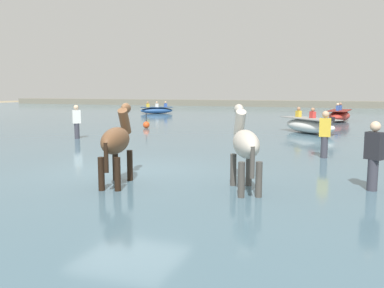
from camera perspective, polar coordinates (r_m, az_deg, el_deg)
ground_plane at (r=10.16m, az=-8.76°, el=-5.21°), size 120.00×120.00×0.00m
water_surface at (r=19.39m, az=5.56°, el=1.30°), size 90.00×90.00×0.25m
horse_lead_bay at (r=8.63m, az=-10.49°, el=0.23°), size 0.78×1.79×1.94m
horse_trailing_pinto at (r=8.06m, az=7.44°, el=-0.25°), size 1.00×1.75×1.94m
boat_mid_channel at (r=34.74m, az=-4.97°, el=4.76°), size 2.78×2.31×1.02m
boat_distant_west at (r=27.73m, az=19.95°, el=3.77°), size 1.60×3.64×1.19m
boat_far_inshore at (r=19.60m, az=16.11°, el=2.52°), size 3.00×3.21×1.17m
person_spectator_far at (r=12.51m, az=18.08°, el=0.93°), size 0.32×0.20×1.63m
person_onlooker_left at (r=17.30m, az=-15.84°, el=2.76°), size 0.37×0.37×1.63m
person_wading_close at (r=8.75m, az=24.06°, el=-2.06°), size 0.38×0.35×1.63m
channel_buoy at (r=21.41m, az=-6.42°, el=2.70°), size 0.35×0.35×0.80m
far_shoreline at (r=49.49m, az=14.49°, el=5.32°), size 80.00×2.40×1.00m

